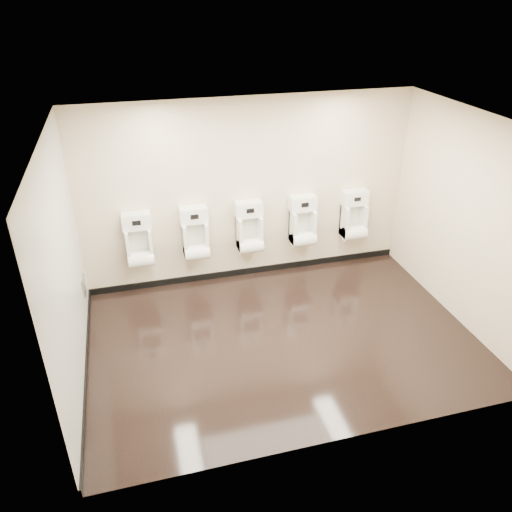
{
  "coord_description": "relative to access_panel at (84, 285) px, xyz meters",
  "views": [
    {
      "loc": [
        -1.7,
        -5.0,
        4.14
      ],
      "look_at": [
        -0.21,
        0.55,
        0.98
      ],
      "focal_mm": 35.0,
      "sensor_mm": 36.0,
      "label": 1
    }
  ],
  "objects": [
    {
      "name": "ground",
      "position": [
        2.48,
        -1.2,
        -0.5
      ],
      "size": [
        5.0,
        3.5,
        0.0
      ],
      "primitive_type": "cube",
      "color": "black",
      "rests_on": "ground"
    },
    {
      "name": "ceiling",
      "position": [
        2.48,
        -1.2,
        2.3
      ],
      "size": [
        5.0,
        3.5,
        0.0
      ],
      "primitive_type": "cube",
      "color": "white"
    },
    {
      "name": "back_wall",
      "position": [
        2.48,
        0.55,
        0.9
      ],
      "size": [
        5.0,
        0.02,
        2.8
      ],
      "primitive_type": "cube",
      "color": "beige",
      "rests_on": "ground"
    },
    {
      "name": "front_wall",
      "position": [
        2.48,
        -2.95,
        0.9
      ],
      "size": [
        5.0,
        0.02,
        2.8
      ],
      "primitive_type": "cube",
      "color": "beige",
      "rests_on": "ground"
    },
    {
      "name": "left_wall",
      "position": [
        -0.02,
        -1.2,
        0.9
      ],
      "size": [
        0.02,
        3.5,
        2.8
      ],
      "primitive_type": "cube",
      "color": "beige",
      "rests_on": "ground"
    },
    {
      "name": "right_wall",
      "position": [
        4.98,
        -1.2,
        0.9
      ],
      "size": [
        0.02,
        3.5,
        2.8
      ],
      "primitive_type": "cube",
      "color": "beige",
      "rests_on": "ground"
    },
    {
      "name": "tile_overlay_left",
      "position": [
        -0.01,
        -1.2,
        0.9
      ],
      "size": [
        0.01,
        3.5,
        2.8
      ],
      "primitive_type": "cube",
      "color": "silver",
      "rests_on": "ground"
    },
    {
      "name": "skirting_back",
      "position": [
        2.48,
        0.54,
        -0.45
      ],
      "size": [
        5.0,
        0.02,
        0.1
      ],
      "primitive_type": "cube",
      "color": "black",
      "rests_on": "ground"
    },
    {
      "name": "skirting_left",
      "position": [
        -0.01,
        -1.2,
        -0.45
      ],
      "size": [
        0.02,
        3.5,
        0.1
      ],
      "primitive_type": "cube",
      "color": "black",
      "rests_on": "ground"
    },
    {
      "name": "access_panel",
      "position": [
        0.0,
        0.0,
        0.0
      ],
      "size": [
        0.04,
        0.25,
        0.25
      ],
      "color": "#9E9EA3",
      "rests_on": "left_wall"
    },
    {
      "name": "urinal_0",
      "position": [
        0.81,
        0.41,
        0.33
      ],
      "size": [
        0.42,
        0.32,
        0.78
      ],
      "color": "white",
      "rests_on": "back_wall"
    },
    {
      "name": "urinal_1",
      "position": [
        1.62,
        0.41,
        0.33
      ],
      "size": [
        0.42,
        0.32,
        0.78
      ],
      "color": "white",
      "rests_on": "back_wall"
    },
    {
      "name": "urinal_2",
      "position": [
        2.45,
        0.41,
        0.33
      ],
      "size": [
        0.42,
        0.32,
        0.78
      ],
      "color": "white",
      "rests_on": "back_wall"
    },
    {
      "name": "urinal_3",
      "position": [
        3.31,
        0.41,
        0.33
      ],
      "size": [
        0.42,
        0.32,
        0.78
      ],
      "color": "white",
      "rests_on": "back_wall"
    },
    {
      "name": "urinal_4",
      "position": [
        4.17,
        0.41,
        0.33
      ],
      "size": [
        0.42,
        0.32,
        0.78
      ],
      "color": "white",
      "rests_on": "back_wall"
    }
  ]
}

